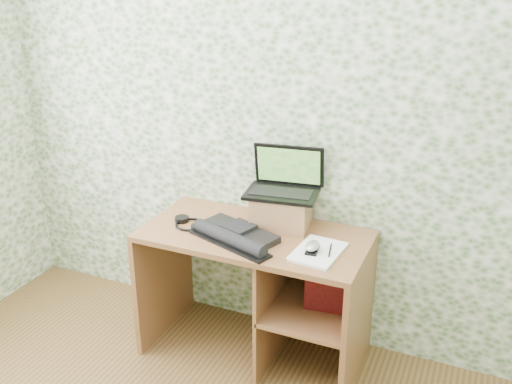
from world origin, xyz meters
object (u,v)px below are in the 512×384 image
at_px(riser, 281,210).
at_px(keyboard, 235,235).
at_px(desk, 270,278).
at_px(notepad, 318,252).
at_px(laptop, 285,182).

bearing_deg(riser, keyboard, -123.11).
height_order(desk, notepad, notepad).
distance_m(desk, keyboard, 0.35).
bearing_deg(notepad, desk, 165.08).
bearing_deg(notepad, keyboard, -171.92).
relative_size(desk, laptop, 2.93).
xyz_separation_m(riser, notepad, (0.28, -0.22, -0.08)).
xyz_separation_m(desk, notepad, (0.30, -0.11, 0.28)).
xyz_separation_m(desk, keyboard, (-0.14, -0.13, 0.29)).
bearing_deg(notepad, riser, 146.42).
xyz_separation_m(riser, laptop, (0.00, 0.04, 0.15)).
bearing_deg(laptop, desk, -103.98).
relative_size(riser, notepad, 0.99).
relative_size(laptop, keyboard, 0.81).
distance_m(desk, riser, 0.38).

